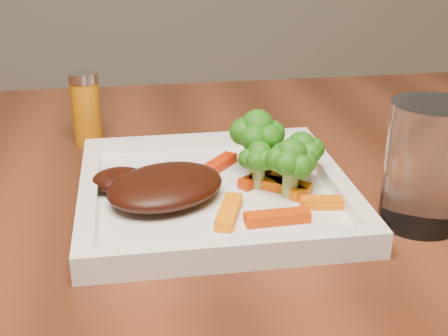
{
  "coord_description": "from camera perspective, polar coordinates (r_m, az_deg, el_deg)",
  "views": [
    {
      "loc": [
        0.28,
        -0.66,
        1.04
      ],
      "look_at": [
        0.37,
        -0.09,
        0.79
      ],
      "focal_mm": 50.0,
      "sensor_mm": 36.0,
      "label": 1
    }
  ],
  "objects": [
    {
      "name": "spice_shaker",
      "position": [
        0.8,
        -12.5,
        5.34
      ],
      "size": [
        0.04,
        0.04,
        0.09
      ],
      "primitive_type": "cylinder",
      "rotation": [
        0.0,
        0.0,
        0.18
      ],
      "color": "#C26C0A",
      "rests_on": "dining_table"
    },
    {
      "name": "carrot_4",
      "position": [
        0.69,
        -0.53,
        0.32
      ],
      "size": [
        0.05,
        0.05,
        0.01
      ],
      "primitive_type": "cube",
      "rotation": [
        0.0,
        0.0,
        0.86
      ],
      "color": "red",
      "rests_on": "plate"
    },
    {
      "name": "steak",
      "position": [
        0.62,
        -5.37,
        -1.67
      ],
      "size": [
        0.15,
        0.14,
        0.03
      ],
      "primitive_type": "ellipsoid",
      "rotation": [
        0.0,
        0.0,
        0.5
      ],
      "color": "#371008",
      "rests_on": "plate"
    },
    {
      "name": "carrot_0",
      "position": [
        0.58,
        4.89,
        -4.51
      ],
      "size": [
        0.06,
        0.02,
        0.01
      ],
      "primitive_type": "cube",
      "rotation": [
        0.0,
        0.0,
        0.05
      ],
      "color": "#CA3303",
      "rests_on": "plate"
    },
    {
      "name": "broccoli_3",
      "position": [
        0.64,
        3.22,
        0.77
      ],
      "size": [
        0.06,
        0.06,
        0.06
      ],
      "primitive_type": null,
      "rotation": [
        0.0,
        0.0,
        -0.34
      ],
      "color": "#3B7A14",
      "rests_on": "plate"
    },
    {
      "name": "carrot_7",
      "position": [
        0.64,
        5.14,
        -1.55
      ],
      "size": [
        0.06,
        0.05,
        0.01
      ],
      "primitive_type": "cube",
      "rotation": [
        0.0,
        0.0,
        -0.59
      ],
      "color": "#DD5503",
      "rests_on": "plate"
    },
    {
      "name": "carrot_2",
      "position": [
        0.59,
        0.45,
        -4.02
      ],
      "size": [
        0.04,
        0.07,
        0.01
      ],
      "primitive_type": "cube",
      "rotation": [
        0.0,
        0.0,
        1.24
      ],
      "color": "orange",
      "rests_on": "plate"
    },
    {
      "name": "carrot_1",
      "position": [
        0.61,
        9.42,
        -3.12
      ],
      "size": [
        0.05,
        0.02,
        0.01
      ],
      "primitive_type": "cube",
      "rotation": [
        0.0,
        0.0,
        -0.13
      ],
      "color": "#EF6703",
      "rests_on": "plate"
    },
    {
      "name": "carrot_5",
      "position": [
        0.64,
        5.52,
        -1.62
      ],
      "size": [
        0.04,
        0.06,
        0.01
      ],
      "primitive_type": "cube",
      "rotation": [
        0.0,
        0.0,
        -1.16
      ],
      "color": "orange",
      "rests_on": "plate"
    },
    {
      "name": "broccoli_1",
      "position": [
        0.65,
        7.04,
        1.14
      ],
      "size": [
        0.06,
        0.06,
        0.06
      ],
      "primitive_type": null,
      "rotation": [
        0.0,
        0.0,
        0.16
      ],
      "color": "#305D0F",
      "rests_on": "plate"
    },
    {
      "name": "plate",
      "position": [
        0.64,
        -0.88,
        -2.59
      ],
      "size": [
        0.27,
        0.27,
        0.01
      ],
      "primitive_type": "cube",
      "color": "white",
      "rests_on": "dining_table"
    },
    {
      "name": "broccoli_2",
      "position": [
        0.62,
        6.13,
        -0.04
      ],
      "size": [
        0.07,
        0.07,
        0.06
      ],
      "primitive_type": null,
      "rotation": [
        0.0,
        0.0,
        0.19
      ],
      "color": "#407A14",
      "rests_on": "plate"
    },
    {
      "name": "broccoli_0",
      "position": [
        0.67,
        3.05,
        2.4
      ],
      "size": [
        0.08,
        0.08,
        0.07
      ],
      "primitive_type": null,
      "rotation": [
        0.0,
        0.0,
        -0.18
      ],
      "color": "#2C6310",
      "rests_on": "plate"
    },
    {
      "name": "carrot_6",
      "position": [
        0.66,
        3.15,
        -0.94
      ],
      "size": [
        0.05,
        0.04,
        0.01
      ],
      "primitive_type": "cube",
      "rotation": [
        0.0,
        0.0,
        0.65
      ],
      "color": "red",
      "rests_on": "plate"
    },
    {
      "name": "carrot_3",
      "position": [
        0.7,
        6.46,
        0.47
      ],
      "size": [
        0.05,
        0.01,
        0.01
      ],
      "primitive_type": "cube",
      "rotation": [
        0.0,
        0.0,
        -0.02
      ],
      "color": "#FF4804",
      "rests_on": "plate"
    },
    {
      "name": "drinking_glass",
      "position": [
        0.61,
        17.95,
        0.26
      ],
      "size": [
        0.08,
        0.08,
        0.12
      ],
      "primitive_type": "cylinder",
      "rotation": [
        0.0,
        0.0,
        0.01
      ],
      "color": "white",
      "rests_on": "dining_table"
    }
  ]
}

